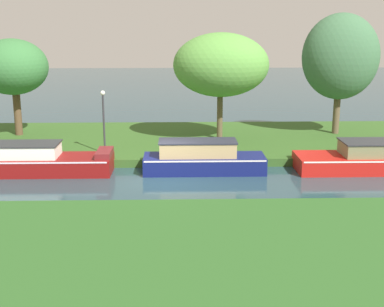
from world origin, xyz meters
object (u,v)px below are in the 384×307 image
object	(u,v)px
red_cruiser	(374,158)
willow_tree_centre	(221,65)
navy_narrowboat	(202,159)
lamp_post	(104,115)
mooring_post_near	(187,151)
willow_tree_right	(341,57)
willow_tree_left	(12,67)

from	to	relation	value
red_cruiser	willow_tree_centre	size ratio (longest dim) A/B	1.18
navy_narrowboat	red_cruiser	distance (m)	8.23
lamp_post	red_cruiser	bearing A→B (deg)	-9.45
red_cruiser	willow_tree_centre	bearing A→B (deg)	143.98
red_cruiser	lamp_post	world-z (taller)	lamp_post
red_cruiser	willow_tree_centre	distance (m)	9.53
navy_narrowboat	mooring_post_near	bearing A→B (deg)	117.96
red_cruiser	willow_tree_right	distance (m)	8.05
red_cruiser	lamp_post	bearing A→B (deg)	170.55
willow_tree_left	mooring_post_near	distance (m)	11.85
navy_narrowboat	red_cruiser	xyz separation A→B (m)	(8.23, 0.00, -0.04)
willow_tree_left	lamp_post	size ratio (longest dim) A/B	1.75
willow_tree_centre	lamp_post	bearing A→B (deg)	-154.76
lamp_post	mooring_post_near	bearing A→B (deg)	-11.30
willow_tree_centre	willow_tree_right	bearing A→B (deg)	13.32
willow_tree_left	willow_tree_centre	xyz separation A→B (m)	(11.86, -1.60, 0.23)
willow_tree_right	lamp_post	size ratio (longest dim) A/B	2.20
willow_tree_left	mooring_post_near	world-z (taller)	willow_tree_left
willow_tree_left	mooring_post_near	xyz separation A→B (m)	(9.90, -5.33, -3.74)
red_cruiser	navy_narrowboat	bearing A→B (deg)	180.00
willow_tree_centre	lamp_post	xyz separation A→B (m)	(-6.14, -2.89, -2.24)
willow_tree_left	navy_narrowboat	bearing A→B (deg)	-32.18
navy_narrowboat	lamp_post	world-z (taller)	lamp_post
mooring_post_near	lamp_post	bearing A→B (deg)	168.70
willow_tree_right	mooring_post_near	bearing A→B (deg)	-149.21
red_cruiser	lamp_post	distance (m)	13.42
lamp_post	mooring_post_near	distance (m)	4.59
willow_tree_left	willow_tree_centre	bearing A→B (deg)	-7.69
navy_narrowboat	red_cruiser	size ratio (longest dim) A/B	0.81
navy_narrowboat	red_cruiser	bearing A→B (deg)	0.00
willow_tree_centre	willow_tree_left	bearing A→B (deg)	172.31
red_cruiser	mooring_post_near	world-z (taller)	red_cruiser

